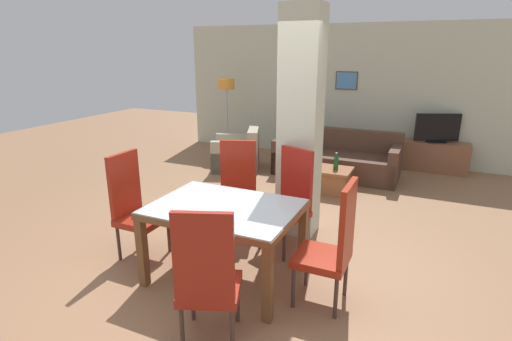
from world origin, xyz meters
TOP-DOWN VIEW (x-y plane):
  - ground_plane at (0.00, 0.00)m, footprint 18.00×18.00m
  - back_wall at (0.00, 5.15)m, footprint 7.20×0.09m
  - divider_pillar at (0.30, 1.33)m, footprint 0.46×0.39m
  - dining_table at (0.00, 0.00)m, footprint 1.40×1.02m
  - dining_chair_head_left at (-1.12, 0.00)m, footprint 0.46×0.46m
  - dining_chair_far_left at (-0.35, 0.95)m, footprint 0.59×0.59m
  - dining_chair_near_right at (0.35, -0.91)m, footprint 0.60×0.60m
  - dining_chair_head_right at (1.07, 0.00)m, footprint 0.46×0.46m
  - dining_chair_far_right at (0.35, 0.88)m, footprint 0.60×0.60m
  - sofa at (0.19, 3.84)m, footprint 2.18×0.89m
  - armchair at (-1.62, 3.44)m, footprint 1.10×1.10m
  - coffee_table at (0.32, 2.91)m, footprint 0.64×0.54m
  - bottle at (0.39, 2.90)m, footprint 0.08×0.08m
  - tv_stand at (1.78, 4.87)m, footprint 1.22×0.40m
  - tv_screen at (1.78, 4.87)m, footprint 0.77×0.35m
  - floor_lamp at (-2.41, 4.47)m, footprint 0.35×0.35m

SIDE VIEW (x-z plane):
  - ground_plane at x=0.00m, z-range 0.00..0.00m
  - coffee_table at x=0.32m, z-range 0.01..0.39m
  - tv_stand at x=1.78m, z-range 0.00..0.55m
  - armchair at x=-1.62m, z-range -0.12..0.67m
  - sofa at x=0.19m, z-range -0.12..0.68m
  - bottle at x=0.39m, z-range 0.36..0.63m
  - dining_chair_head_left at x=-1.12m, z-range 0.02..1.18m
  - dining_chair_far_left at x=-0.35m, z-range 0.02..1.18m
  - dining_chair_near_right at x=0.35m, z-range 0.02..1.18m
  - dining_chair_head_right at x=1.07m, z-range 0.02..1.18m
  - dining_chair_far_right at x=0.35m, z-range 0.02..1.18m
  - dining_table at x=0.00m, z-range 0.22..1.00m
  - tv_screen at x=1.78m, z-range 0.54..1.08m
  - divider_pillar at x=0.30m, z-range 0.00..2.70m
  - back_wall at x=0.00m, z-range 0.00..2.70m
  - floor_lamp at x=-2.41m, z-range 0.55..2.16m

